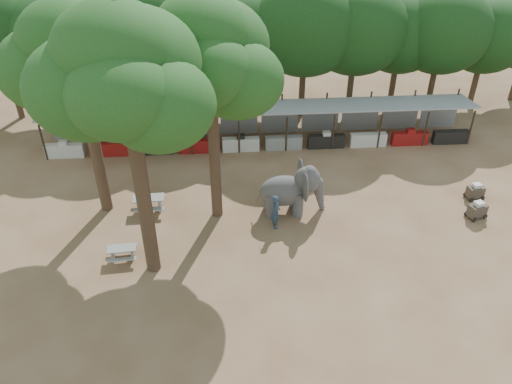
{
  "coord_description": "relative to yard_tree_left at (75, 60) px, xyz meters",
  "views": [
    {
      "loc": [
        -2.54,
        -15.65,
        15.94
      ],
      "look_at": [
        -1.0,
        5.0,
        2.0
      ],
      "focal_mm": 35.0,
      "sensor_mm": 36.0,
      "label": 1
    }
  ],
  "objects": [
    {
      "name": "vendor_stalls",
      "position": [
        9.13,
        6.65,
        -7.02
      ],
      "size": [
        28.0,
        2.99,
        2.8
      ],
      "color": "gray",
      "rests_on": "ground"
    },
    {
      "name": "yard_tree_back",
      "position": [
        6.0,
        -1.0,
        0.34
      ],
      "size": [
        7.1,
        6.9,
        11.36
      ],
      "color": "#332316",
      "rests_on": "ground"
    },
    {
      "name": "yard_tree_center",
      "position": [
        3.0,
        -5.0,
        1.01
      ],
      "size": [
        7.1,
        6.9,
        12.04
      ],
      "color": "#332316",
      "rests_on": "ground"
    },
    {
      "name": "cart_front",
      "position": [
        19.83,
        -2.49,
        -7.71
      ],
      "size": [
        1.17,
        0.94,
        0.99
      ],
      "rotation": [
        0.0,
        0.0,
        0.31
      ],
      "color": "#362E26",
      "rests_on": "ground"
    },
    {
      "name": "cart_back",
      "position": [
        20.51,
        -0.76,
        -7.73
      ],
      "size": [
        1.06,
        0.77,
        0.95
      ],
      "rotation": [
        0.0,
        0.0,
        0.15
      ],
      "color": "#362E26",
      "rests_on": "ground"
    },
    {
      "name": "backdrop_trees",
      "position": [
        9.13,
        11.81,
        -2.69
      ],
      "size": [
        46.46,
        5.95,
        8.33
      ],
      "color": "#332316",
      "rests_on": "ground"
    },
    {
      "name": "yard_tree_left",
      "position": [
        0.0,
        0.0,
        0.0
      ],
      "size": [
        7.1,
        6.9,
        11.02
      ],
      "color": "#332316",
      "rests_on": "ground"
    },
    {
      "name": "ground",
      "position": [
        9.13,
        -7.19,
        -8.2
      ],
      "size": [
        100.0,
        100.0,
        0.0
      ],
      "primitive_type": "plane",
      "color": "brown",
      "rests_on": "ground"
    },
    {
      "name": "picnic_table_far",
      "position": [
        2.48,
        -0.55,
        -7.66
      ],
      "size": [
        1.72,
        1.56,
        0.83
      ],
      "rotation": [
        0.0,
        0.0,
        0.05
      ],
      "color": "gray",
      "rests_on": "ground"
    },
    {
      "name": "elephant",
      "position": [
        10.1,
        -1.19,
        -6.82
      ],
      "size": [
        3.6,
        2.77,
        2.77
      ],
      "rotation": [
        0.0,
        0.0,
        0.03
      ],
      "color": "#434040",
      "rests_on": "ground"
    },
    {
      "name": "handler",
      "position": [
        9.12,
        -2.49,
        -7.24
      ],
      "size": [
        0.47,
        0.69,
        1.91
      ],
      "primitive_type": "imported",
      "rotation": [
        0.0,
        0.0,
        1.58
      ],
      "color": "#26384C",
      "rests_on": "ground"
    },
    {
      "name": "picnic_table_near",
      "position": [
        1.62,
        -4.44,
        -7.76
      ],
      "size": [
        1.43,
        1.31,
        0.67
      ],
      "rotation": [
        0.0,
        0.0,
        0.08
      ],
      "color": "gray",
      "rests_on": "ground"
    }
  ]
}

